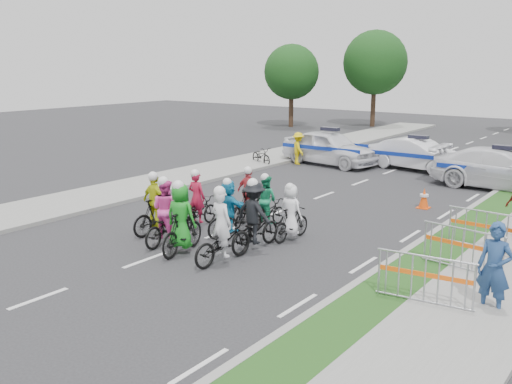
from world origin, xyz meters
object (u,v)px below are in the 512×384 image
Objects in this scene: barrier_2 at (485,232)px; tree_3 at (375,63)px; rider_9 at (249,200)px; parked_bike at (261,156)px; rider_2 at (167,219)px; rider_4 at (254,222)px; marshal_hiviz at (298,148)px; rider_3 at (156,210)px; rider_6 at (198,208)px; police_car_0 at (330,148)px; police_car_2 at (503,169)px; cone_0 at (424,198)px; rider_8 at (266,207)px; police_car_1 at (417,154)px; tree_0 at (292,72)px; rider_7 at (291,218)px; spectator_0 at (494,269)px; barrier_1 at (462,251)px; barrier_0 at (425,282)px; rider_5 at (229,212)px; rider_1 at (182,225)px; rider_0 at (222,237)px.

barrier_2 is 0.27× the size of tree_3.
parked_bike is (-5.70, 8.41, -0.24)m from rider_9.
rider_2 is 12.83m from parked_bike.
marshal_hiviz is at bearing -60.36° from rider_4.
rider_3 reaches higher than rider_6.
police_car_2 is (8.23, -0.77, -0.04)m from police_car_0.
rider_6 is at bearing -74.44° from tree_3.
rider_4 is 2.80× the size of cone_0.
rider_8 reaches higher than police_car_1.
rider_7 is at bearing -56.66° from tree_0.
rider_9 is (1.28, 2.78, -0.04)m from rider_3.
spectator_0 is (7.06, -14.13, 0.20)m from police_car_1.
police_car_0 is at bearing 140.96° from cone_0.
police_car_0 reaches higher than barrier_2.
barrier_1 is at bearing -161.57° from rider_4.
barrier_0 is (5.01, -0.94, -0.19)m from rider_4.
rider_3 is at bearing -172.04° from spectator_0.
rider_7 is 1.01× the size of parked_bike.
rider_7 is 5.17m from barrier_0.
barrier_0 is (6.86, -3.13, -0.12)m from rider_9.
rider_7 is at bearing -143.85° from rider_2.
rider_9 is (0.36, 3.26, -0.03)m from rider_2.
spectator_0 is at bearing -176.58° from rider_5.
tree_0 is 6.44m from tree_3.
rider_4 is 0.27× the size of tree_3.
police_car_2 is (5.57, 12.90, 0.08)m from rider_2.
spectator_0 is 1.35m from barrier_0.
spectator_0 is (8.03, -2.58, 0.26)m from rider_9.
rider_1 is 1.14× the size of rider_5.
rider_2 reaches higher than barrier_1.
marshal_hiviz is 16.90m from barrier_0.
rider_0 reaches higher than barrier_0.
barrier_0 is (5.03, 0.36, -0.09)m from rider_0.
rider_8 is at bearing -94.54° from rider_5.
police_car_2 is at bearing -142.21° from marshal_hiviz.
rider_4 reaches higher than marshal_hiviz.
barrier_2 is (5.03, 4.71, -0.09)m from rider_0.
rider_7 is 1.38m from rider_8.
rider_3 reaches higher than rider_5.
barrier_0 is (8.14, -0.35, -0.16)m from rider_3.
rider_1 is 2.41m from rider_6.
rider_3 is 2.66× the size of cone_0.
spectator_0 reaches higher than rider_5.
police_car_1 is (0.05, 11.93, 0.10)m from rider_8.
spectator_0 is 1.19× the size of marshal_hiviz.
rider_3 reaches higher than police_car_2.
parked_bike is at bearing -48.08° from rider_5.
rider_9 reaches higher than barrier_1.
marshal_hiviz is at bearing -80.98° from rider_1.
rider_5 is at bearing -50.70° from rider_0.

